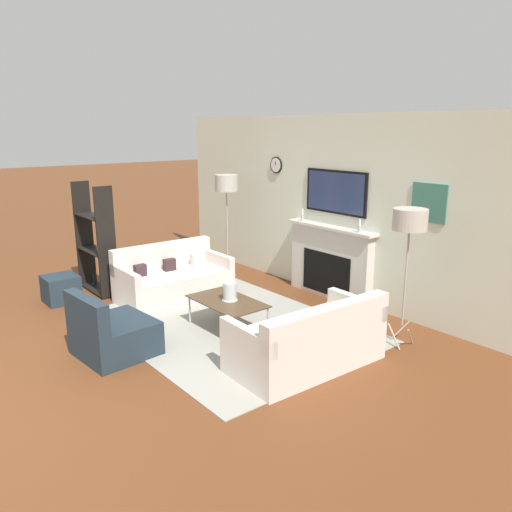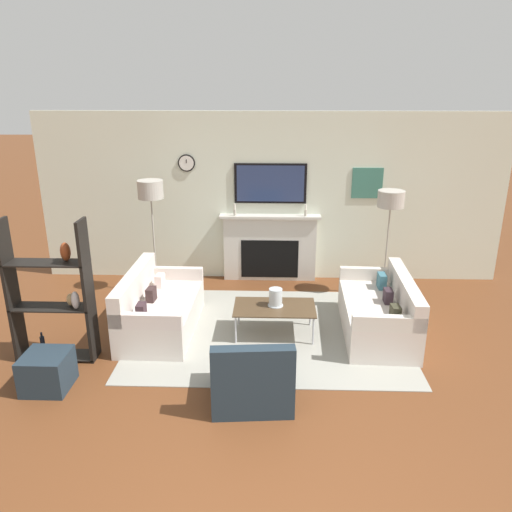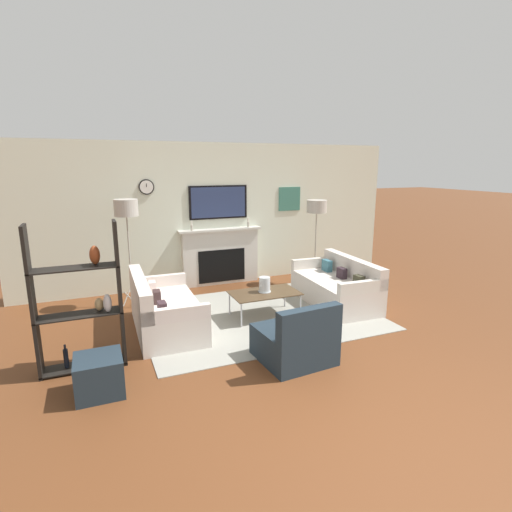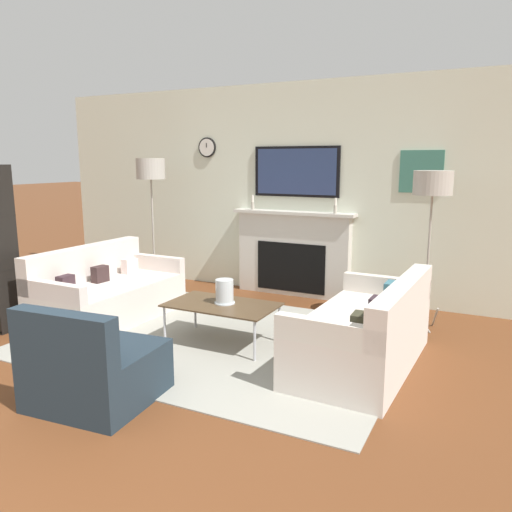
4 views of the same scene
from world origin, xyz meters
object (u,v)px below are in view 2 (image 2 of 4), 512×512
Objects in this scene: armchair at (252,379)px; hurricane_candle at (276,298)px; shelf_unit at (53,295)px; floor_lamp_left at (151,191)px; couch_left at (158,310)px; coffee_table at (275,308)px; ottoman at (47,371)px; floor_lamp_right at (391,201)px; couch_right at (380,313)px.

armchair reaches higher than hurricane_candle.
shelf_unit reaches higher than armchair.
armchair is 0.49× the size of floor_lamp_left.
couch_left is at bearing -76.29° from floor_lamp_left.
couch_left reaches higher than coffee_table.
coffee_table is 4.46× the size of hurricane_candle.
ottoman is at bearing -122.94° from couch_left.
floor_lamp_right reaches higher than ottoman.
couch_left is 2.88m from couch_right.
floor_lamp_left is (-3.18, 1.24, 1.32)m from couch_right.
couch_right is 1.97× the size of armchair.
shelf_unit is at bearing -109.74° from floor_lamp_left.
armchair is 0.83× the size of coffee_table.
couch_left is 0.97× the size of couch_right.
ottoman is at bearing 175.91° from armchair.
shelf_unit is at bearing -165.51° from coffee_table.
hurricane_candle is at bearing -2.00° from couch_left.
armchair is at bearing -124.48° from floor_lamp_right.
hurricane_candle is at bearing 15.10° from shelf_unit.
couch_left is at bearing 176.77° from coffee_table.
shelf_unit is at bearing 101.37° from ottoman.
couch_left is at bearing 178.00° from hurricane_candle.
floor_lamp_left is at bearing 144.78° from hurricane_candle.
ottoman is at bearing -102.62° from floor_lamp_left.
couch_right is 4.00m from shelf_unit.
ottoman is (-4.08, -2.61, -1.29)m from floor_lamp_right.
hurricane_candle is (1.53, -0.05, 0.22)m from couch_left.
floor_lamp_right reaches higher than hurricane_candle.
floor_lamp_right is (3.49, 0.00, -0.11)m from floor_lamp_left.
coffee_table is at bearing 28.07° from ottoman.
shelf_unit reaches higher than coffee_table.
floor_lamp_left is 2.25m from shelf_unit.
floor_lamp_left reaches higher than floor_lamp_right.
hurricane_candle is at bearing 69.69° from coffee_table.
couch_left is at bearing 36.14° from shelf_unit.
floor_lamp_left reaches higher than couch_left.
couch_right is 1.63× the size of coffee_table.
floor_lamp_right reaches higher than armchair.
ottoman is (-0.89, -1.37, -0.08)m from couch_left.
shelf_unit is 0.88m from ottoman.
floor_lamp_left reaches higher than coffee_table.
couch_right reaches higher than coffee_table.
armchair is 2.50m from shelf_unit.
hurricane_candle is 0.14× the size of floor_lamp_right.
couch_left reaches higher than armchair.
coffee_table is at bearing -176.47° from couch_right.
armchair reaches higher than coffee_table.
armchair is 1.85× the size of ottoman.
armchair is 3.47m from floor_lamp_left.
couch_left is 1.53m from coffee_table.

